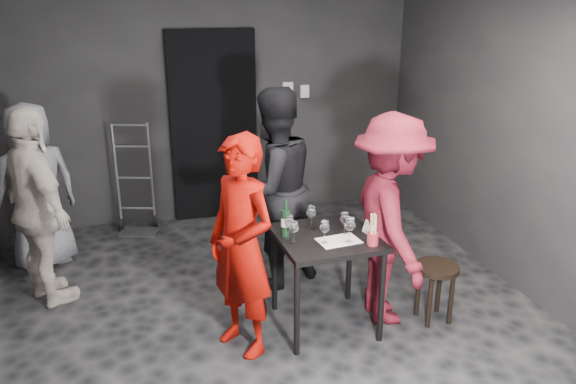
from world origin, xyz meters
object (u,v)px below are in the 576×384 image
object	(u,v)px
hand_truck	(138,212)
server_red	(241,241)
wine_bottle	(286,222)
tasting_table	(326,248)
bystander_cream	(37,199)
bystander_grey	(35,184)
woman_black	(273,174)
man_maroon	(391,211)
breadstick_cup	(373,230)
stool	(436,277)

from	to	relation	value
hand_truck	server_red	world-z (taller)	server_red
server_red	wine_bottle	xyz separation A→B (m)	(0.37, 0.19, 0.02)
tasting_table	bystander_cream	distance (m)	2.32
tasting_table	bystander_grey	size ratio (longest dim) A/B	0.46
hand_truck	woman_black	xyz separation A→B (m)	(1.14, -1.49, 0.79)
bystander_cream	woman_black	bearing A→B (deg)	-125.18
man_maroon	woman_black	bearing A→B (deg)	46.96
bystander_cream	bystander_grey	xyz separation A→B (m)	(-0.13, 0.73, -0.09)
server_red	breadstick_cup	world-z (taller)	server_red
man_maroon	bystander_cream	bearing A→B (deg)	75.52
wine_bottle	man_maroon	bearing A→B (deg)	-5.98
tasting_table	breadstick_cup	xyz separation A→B (m)	(0.26, -0.24, 0.21)
hand_truck	woman_black	bearing A→B (deg)	-35.17
tasting_table	bystander_cream	size ratio (longest dim) A/B	0.42
server_red	wine_bottle	size ratio (longest dim) A/B	5.85
man_maroon	wine_bottle	distance (m)	0.80
bystander_grey	wine_bottle	bearing A→B (deg)	111.25
woman_black	bystander_cream	size ratio (longest dim) A/B	1.11
server_red	bystander_cream	distance (m)	1.79
tasting_table	bystander_grey	bearing A→B (deg)	142.74
server_red	breadstick_cup	xyz separation A→B (m)	(0.92, -0.12, 0.03)
man_maroon	breadstick_cup	xyz separation A→B (m)	(-0.24, -0.23, -0.03)
woman_black	wine_bottle	distance (m)	0.75
tasting_table	woman_black	world-z (taller)	woman_black
wine_bottle	stool	bearing A→B (deg)	-11.84
hand_truck	man_maroon	bearing A→B (deg)	-33.89
stool	man_maroon	world-z (taller)	man_maroon
tasting_table	woman_black	distance (m)	0.90
wine_bottle	bystander_grey	bearing A→B (deg)	140.03
hand_truck	stool	size ratio (longest dim) A/B	2.52
bystander_grey	wine_bottle	world-z (taller)	bystander_grey
tasting_table	stool	xyz separation A→B (m)	(0.85, -0.16, -0.28)
woman_black	bystander_grey	xyz separation A→B (m)	(-2.01, 0.88, -0.20)
woman_black	man_maroon	size ratio (longest dim) A/B	1.12
hand_truck	wine_bottle	xyz separation A→B (m)	(1.06, -2.22, 0.64)
server_red	man_maroon	xyz separation A→B (m)	(1.16, 0.11, 0.05)
wine_bottle	server_red	bearing A→B (deg)	-152.05
server_red	wine_bottle	distance (m)	0.42
server_red	wine_bottle	world-z (taller)	server_red
hand_truck	bystander_grey	distance (m)	1.21
woman_black	bystander_cream	bearing A→B (deg)	-26.20
hand_truck	bystander_cream	size ratio (longest dim) A/B	0.66
stool	wine_bottle	distance (m)	1.26
tasting_table	server_red	bearing A→B (deg)	-169.66
man_maroon	bystander_cream	distance (m)	2.77
bystander_grey	tasting_table	bearing A→B (deg)	113.95
server_red	bystander_grey	xyz separation A→B (m)	(-1.56, 1.81, -0.03)
bystander_cream	breadstick_cup	world-z (taller)	bystander_cream
server_red	bystander_grey	size ratio (longest dim) A/B	1.04
stool	server_red	size ratio (longest dim) A/B	0.28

